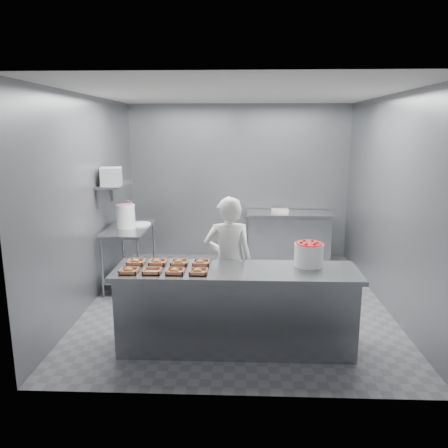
% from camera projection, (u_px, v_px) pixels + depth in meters
% --- Properties ---
extents(floor, '(4.50, 4.50, 0.00)m').
position_uv_depth(floor, '(237.00, 300.00, 6.14)').
color(floor, '#4C4C51').
rests_on(floor, ground).
extents(ceiling, '(4.50, 4.50, 0.00)m').
position_uv_depth(ceiling, '(238.00, 93.00, 5.54)').
color(ceiling, white).
rests_on(ceiling, wall_back).
extents(wall_back, '(4.00, 0.04, 2.80)m').
position_uv_depth(wall_back, '(239.00, 182.00, 8.04)').
color(wall_back, slate).
rests_on(wall_back, ground).
extents(wall_left, '(0.04, 4.50, 2.80)m').
position_uv_depth(wall_left, '(90.00, 201.00, 5.92)').
color(wall_left, slate).
rests_on(wall_left, ground).
extents(wall_right, '(0.04, 4.50, 2.80)m').
position_uv_depth(wall_right, '(389.00, 203.00, 5.76)').
color(wall_right, slate).
rests_on(wall_right, ground).
extents(service_counter, '(2.60, 0.70, 0.90)m').
position_uv_depth(service_counter, '(236.00, 309.00, 4.72)').
color(service_counter, slate).
rests_on(service_counter, ground).
extents(prep_table, '(0.60, 1.20, 0.90)m').
position_uv_depth(prep_table, '(130.00, 247.00, 6.66)').
color(prep_table, slate).
rests_on(prep_table, ground).
extents(back_counter, '(1.50, 0.60, 0.90)m').
position_uv_depth(back_counter, '(288.00, 237.00, 7.86)').
color(back_counter, slate).
rests_on(back_counter, ground).
extents(wall_shelf, '(0.35, 0.90, 0.03)m').
position_uv_depth(wall_shelf, '(115.00, 185.00, 6.46)').
color(wall_shelf, slate).
rests_on(wall_shelf, wall_left).
extents(tray_0, '(0.19, 0.18, 0.06)m').
position_uv_depth(tray_0, '(129.00, 270.00, 4.52)').
color(tray_0, tan).
rests_on(tray_0, service_counter).
extents(tray_1, '(0.19, 0.18, 0.04)m').
position_uv_depth(tray_1, '(152.00, 271.00, 4.51)').
color(tray_1, tan).
rests_on(tray_1, service_counter).
extents(tray_2, '(0.19, 0.18, 0.06)m').
position_uv_depth(tray_2, '(175.00, 271.00, 4.50)').
color(tray_2, tan).
rests_on(tray_2, service_counter).
extents(tray_3, '(0.19, 0.18, 0.06)m').
position_uv_depth(tray_3, '(198.00, 271.00, 4.49)').
color(tray_3, tan).
rests_on(tray_3, service_counter).
extents(tray_4, '(0.19, 0.18, 0.06)m').
position_uv_depth(tray_4, '(136.00, 262.00, 4.81)').
color(tray_4, tan).
rests_on(tray_4, service_counter).
extents(tray_5, '(0.19, 0.18, 0.06)m').
position_uv_depth(tray_5, '(157.00, 262.00, 4.81)').
color(tray_5, tan).
rests_on(tray_5, service_counter).
extents(tray_6, '(0.19, 0.18, 0.06)m').
position_uv_depth(tray_6, '(179.00, 262.00, 4.80)').
color(tray_6, tan).
rests_on(tray_6, service_counter).
extents(tray_7, '(0.19, 0.18, 0.06)m').
position_uv_depth(tray_7, '(201.00, 262.00, 4.79)').
color(tray_7, tan).
rests_on(tray_7, service_counter).
extents(worker, '(0.62, 0.44, 1.59)m').
position_uv_depth(worker, '(228.00, 262.00, 5.24)').
color(worker, white).
rests_on(worker, ground).
extents(strawberry_tub, '(0.31, 0.31, 0.26)m').
position_uv_depth(strawberry_tub, '(309.00, 254.00, 4.71)').
color(strawberry_tub, white).
rests_on(strawberry_tub, service_counter).
extents(glaze_bucket, '(0.29, 0.28, 0.43)m').
position_uv_depth(glaze_bucket, '(126.00, 216.00, 6.53)').
color(glaze_bucket, white).
rests_on(glaze_bucket, prep_table).
extents(bucket_lid, '(0.35, 0.35, 0.03)m').
position_uv_depth(bucket_lid, '(140.00, 224.00, 6.76)').
color(bucket_lid, white).
rests_on(bucket_lid, prep_table).
extents(rag, '(0.14, 0.12, 0.02)m').
position_uv_depth(rag, '(134.00, 223.00, 6.83)').
color(rag, '#CCB28C').
rests_on(rag, prep_table).
extents(appliance, '(0.36, 0.39, 0.25)m').
position_uv_depth(appliance, '(111.00, 176.00, 6.26)').
color(appliance, gray).
rests_on(appliance, wall_shelf).
extents(paper_stack, '(0.32, 0.25, 0.06)m').
position_uv_depth(paper_stack, '(280.00, 211.00, 7.77)').
color(paper_stack, silver).
rests_on(paper_stack, back_counter).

